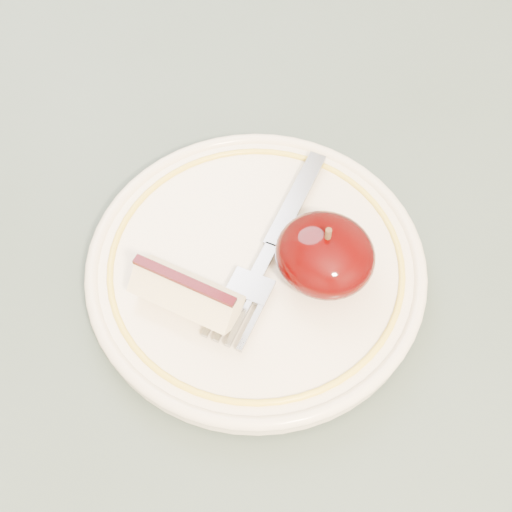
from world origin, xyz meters
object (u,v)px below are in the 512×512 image
Objects in this scene: table at (270,377)px; fork at (271,247)px; plate at (256,267)px; apple_half at (325,255)px.

table is 5.58× the size of fork.
plate is 0.02m from fork.
table is 0.12m from fork.
table is at bearing -154.96° from fork.
plate is 0.05m from apple_half.
fork is (-0.03, 0.04, 0.11)m from table.
apple_half is (0.01, 0.04, 0.13)m from table.
apple_half reaches higher than plate.
plate is 1.39× the size of fork.
apple_half is (0.04, 0.02, 0.02)m from plate.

